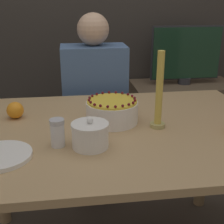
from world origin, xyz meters
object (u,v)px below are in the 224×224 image
object	(u,v)px
sugar_shaker	(57,133)
tv_monitor	(186,54)
person_man_blue_shirt	(95,121)
candle	(159,97)
sugar_bowl	(90,135)
cake	(112,111)

from	to	relation	value
sugar_shaker	tv_monitor	size ratio (longest dim) A/B	0.19
person_man_blue_shirt	tv_monitor	distance (m)	0.96
sugar_shaker	candle	distance (m)	0.45
candle	person_man_blue_shirt	size ratio (longest dim) A/B	0.27
person_man_blue_shirt	tv_monitor	size ratio (longest dim) A/B	2.13
sugar_bowl	candle	distance (m)	0.35
sugar_bowl	sugar_shaker	distance (m)	0.12
sugar_shaker	tv_monitor	bearing A→B (deg)	52.89
sugar_shaker	tv_monitor	distance (m)	1.62
sugar_shaker	candle	world-z (taller)	candle
tv_monitor	candle	bearing A→B (deg)	-115.50
candle	tv_monitor	xyz separation A→B (m)	(0.56, 1.16, -0.04)
sugar_bowl	tv_monitor	size ratio (longest dim) A/B	0.25
person_man_blue_shirt	tv_monitor	world-z (taller)	person_man_blue_shirt
sugar_shaker	cake	bearing A→B (deg)	41.94
sugar_bowl	candle	bearing A→B (deg)	26.50
sugar_shaker	candle	xyz separation A→B (m)	(0.42, 0.13, 0.08)
sugar_bowl	person_man_blue_shirt	world-z (taller)	person_man_blue_shirt
candle	tv_monitor	bearing A→B (deg)	64.50
sugar_shaker	sugar_bowl	bearing A→B (deg)	-11.40
cake	candle	distance (m)	0.22
sugar_bowl	person_man_blue_shirt	size ratio (longest dim) A/B	0.12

